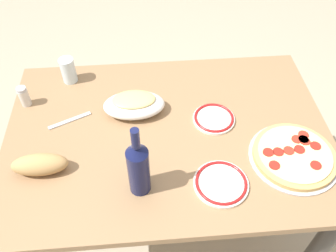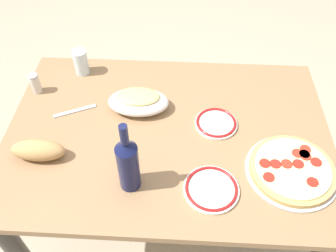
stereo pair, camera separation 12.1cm
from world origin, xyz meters
TOP-DOWN VIEW (x-y plane):
  - ground_plane at (0.00, 0.00)m, footprint 8.00×8.00m
  - dining_table at (0.00, 0.00)m, footprint 1.22×0.85m
  - pepperoni_pizza at (-0.43, 0.16)m, footprint 0.31×0.31m
  - baked_pasta_dish at (0.12, -0.12)m, footprint 0.24×0.15m
  - wine_bottle at (0.11, 0.24)m, footprint 0.07×0.07m
  - water_glass at (0.40, -0.33)m, footprint 0.06×0.06m
  - side_plate_near at (-0.16, 0.25)m, footprint 0.18×0.18m
  - side_plate_far at (-0.18, -0.04)m, footprint 0.16×0.16m
  - bread_loaf at (0.44, 0.14)m, footprint 0.19×0.08m
  - spice_shaker at (0.56, -0.19)m, footprint 0.04×0.04m
  - fork_right at (0.38, -0.09)m, footprint 0.16×0.09m

SIDE VIEW (x-z plane):
  - ground_plane at x=0.00m, z-range 0.00..0.00m
  - dining_table at x=0.00m, z-range 0.24..0.99m
  - fork_right at x=0.38m, z-range 0.75..0.75m
  - side_plate_near at x=-0.16m, z-range 0.75..0.76m
  - side_plate_far at x=-0.18m, z-range 0.75..0.76m
  - pepperoni_pizza at x=-0.43m, z-range 0.74..0.78m
  - bread_loaf at x=0.44m, z-range 0.75..0.82m
  - baked_pasta_dish at x=0.12m, z-range 0.75..0.83m
  - spice_shaker at x=0.56m, z-range 0.75..0.83m
  - water_glass at x=0.40m, z-range 0.75..0.86m
  - wine_bottle at x=0.11m, z-range 0.72..1.00m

